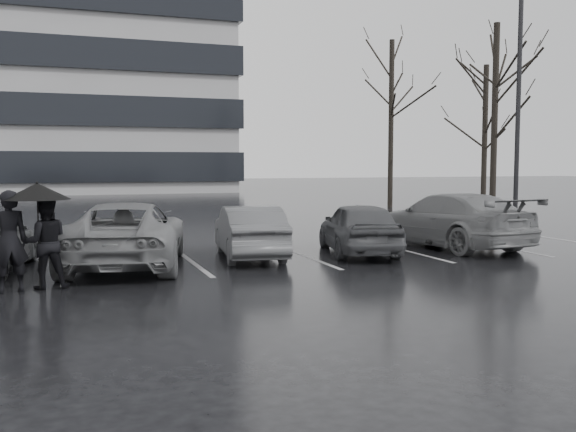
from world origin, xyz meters
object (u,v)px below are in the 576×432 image
Objects in this scene: car_west_b at (127,234)px; tree_ne at (485,138)px; pedestrian_left at (9,242)px; car_east at (449,220)px; lamp_post at (518,105)px; pedestrian_right at (45,243)px; car_west_a at (249,232)px; car_main at (359,227)px; tree_north at (391,124)px; tree_east at (494,121)px.

car_west_b is 0.73× the size of tree_ne.
car_east is at bearing 177.61° from pedestrian_left.
pedestrian_right is at bearing -157.18° from lamp_post.
tree_ne is at bearing -135.44° from car_west_a.
car_main is at bearing -1.43° from car_east.
lamp_post is 1.35× the size of tree_ne.
pedestrian_left is at bearing 58.76° from car_west_b.
car_west_b is 8.53m from car_east.
tree_ne is (20.39, 14.24, 2.60)m from pedestrian_left.
car_east is at bearing -112.88° from tree_north.
tree_north is (6.14, 14.55, 3.51)m from car_east.
tree_east is 7.08m from tree_north.
lamp_post is at bearing -119.06° from tree_ne.
pedestrian_right is 23.83m from tree_north.
car_main is 2.85m from car_east.
car_west_a is 12.40m from lamp_post.
car_west_b is 2.83× the size of pedestrian_left.
pedestrian_left reaches higher than car_main.
car_west_b is 15.13m from lamp_post.
pedestrian_right is 17.33m from lamp_post.
car_west_a is 2.10× the size of pedestrian_left.
car_main is 0.76× the size of car_west_b.
car_east reaches higher than car_west_a.
tree_north is at bearing -108.05° from car_main.
car_west_b is at bearing 13.37° from car_main.
car_west_a is 19.36m from tree_ne.
car_main is 0.45× the size of tree_north.
pedestrian_left is at bearing 15.09° from pedestrian_right.
pedestrian_right is (0.60, 0.19, -0.06)m from pedestrian_left.
tree_east reaches higher than tree_ne.
car_west_a is 5.17m from pedestrian_right.
tree_ne is (4.15, 7.46, -0.82)m from lamp_post.
pedestrian_left is at bearing 6.45° from car_east.
tree_north is (16.29, 17.05, 3.41)m from pedestrian_right.
tree_east is (1.65, 3.46, -0.32)m from lamp_post.
pedestrian_right is (-10.15, -2.50, 0.10)m from car_east.
car_east is 15.29m from tree_ne.
car_east is 0.60× the size of tree_north.
pedestrian_right reaches higher than car_west_a.
tree_ne is 4.67m from tree_north.
car_west_b is 0.54× the size of lamp_post.
car_west_b is at bearing -5.35° from car_east.
tree_ne is at bearing -137.45° from car_east.
car_west_a is 0.47× the size of tree_east.
tree_north reaches higher than car_main.
pedestrian_right is 0.18× the size of lamp_post.
lamp_post reaches higher than tree_ne.
pedestrian_left reaches higher than pedestrian_right.
lamp_post is 3.85m from tree_east.
pedestrian_right reaches higher than car_west_b.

